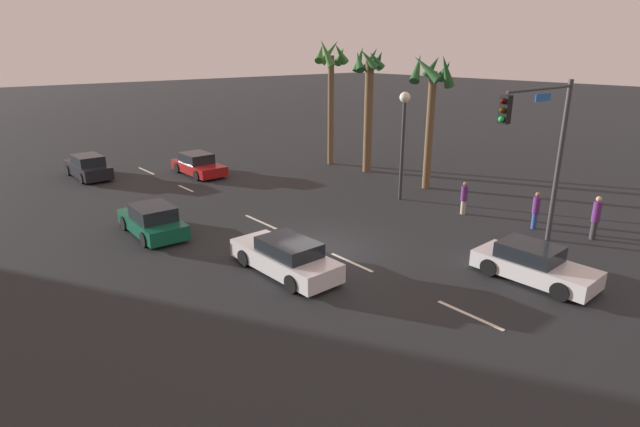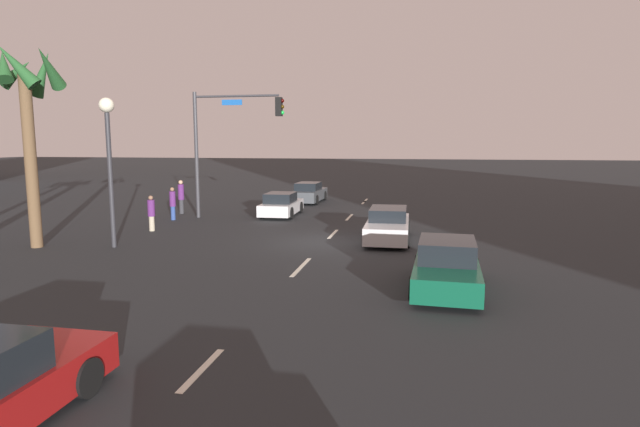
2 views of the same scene
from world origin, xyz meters
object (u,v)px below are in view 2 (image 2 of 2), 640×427
at_px(streetlamp, 108,143).
at_px(palm_tree_1, 29,101).
at_px(car_0, 388,225).
at_px(car_4, 447,267).
at_px(car_5, 309,193).
at_px(pedestrian_1, 151,212).
at_px(traffic_signal, 224,134).
at_px(pedestrian_0, 181,196).
at_px(car_2, 281,205).
at_px(pedestrian_2, 173,203).

height_order(streetlamp, palm_tree_1, palm_tree_1).
relative_size(car_0, car_4, 1.11).
height_order(car_0, palm_tree_1, palm_tree_1).
distance_m(car_0, palm_tree_1, 14.73).
distance_m(car_5, pedestrian_1, 13.52).
bearing_deg(traffic_signal, car_5, -18.80).
height_order(car_5, pedestrian_0, pedestrian_0).
bearing_deg(pedestrian_1, car_0, -90.71).
xyz_separation_m(car_0, pedestrian_0, (5.80, 12.13, 0.41)).
xyz_separation_m(car_4, pedestrian_0, (12.81, 14.19, 0.40)).
xyz_separation_m(car_0, traffic_signal, (4.60, 8.97, 3.89)).
height_order(car_2, car_4, car_4).
xyz_separation_m(traffic_signal, palm_tree_1, (-8.73, 4.27, 1.08)).
height_order(car_4, pedestrian_1, pedestrian_1).
bearing_deg(pedestrian_2, streetlamp, -171.17).
bearing_deg(pedestrian_0, pedestrian_2, -164.24).
xyz_separation_m(car_4, pedestrian_2, (10.50, 13.54, 0.29)).
distance_m(car_4, traffic_signal, 16.48).
bearing_deg(car_4, palm_tree_1, 79.31).
bearing_deg(car_4, pedestrian_0, 47.92).
relative_size(car_2, palm_tree_1, 0.54).
xyz_separation_m(streetlamp, pedestrian_1, (3.71, 0.45, -3.18)).
relative_size(car_0, palm_tree_1, 0.62).
distance_m(car_4, pedestrian_0, 19.12).
relative_size(pedestrian_2, palm_tree_1, 0.23).
bearing_deg(car_0, car_5, 25.70).
distance_m(car_2, streetlamp, 11.09).
xyz_separation_m(pedestrian_0, palm_tree_1, (-9.92, 1.11, 4.57)).
height_order(car_0, traffic_signal, traffic_signal).
height_order(car_2, pedestrian_2, pedestrian_2).
relative_size(pedestrian_1, pedestrian_2, 0.95).
height_order(pedestrian_2, palm_tree_1, palm_tree_1).
bearing_deg(pedestrian_1, car_2, -37.03).
bearing_deg(car_4, car_0, 16.39).
bearing_deg(car_5, car_2, 178.93).
height_order(car_4, car_5, car_5).
distance_m(car_5, pedestrian_0, 9.21).
distance_m(car_2, traffic_signal, 4.99).
bearing_deg(car_5, car_0, -154.30).
relative_size(car_0, car_2, 1.13).
xyz_separation_m(car_0, palm_tree_1, (-4.12, 13.24, 4.98)).
bearing_deg(palm_tree_1, pedestrian_0, -6.40).
bearing_deg(car_0, pedestrian_1, 89.29).
relative_size(car_0, streetlamp, 0.82).
bearing_deg(palm_tree_1, traffic_signal, -26.07).
xyz_separation_m(car_5, pedestrian_0, (-7.02, 5.96, 0.39)).
relative_size(car_2, pedestrian_0, 2.17).
relative_size(traffic_signal, pedestrian_2, 3.88).
bearing_deg(car_2, traffic_signal, 119.91).
bearing_deg(streetlamp, car_5, -14.38).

